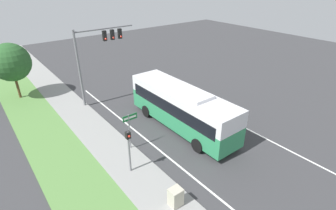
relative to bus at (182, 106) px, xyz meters
The scene contains 11 objects.
ground_plane 3.72m from the bus, 83.89° to the right, with size 80.00×80.00×0.00m, color #38383A.
sidewalk 6.92m from the bus, 151.49° to the right, with size 2.80×80.00×0.12m.
grass_verge 9.78m from the bus, 160.65° to the right, with size 3.60×80.00×0.10m.
lane_divider_near 4.93m from the bus, 135.69° to the right, with size 0.14×30.00×0.01m.
lane_divider_far 5.41m from the bus, 38.92° to the right, with size 0.14×30.00×0.01m.
bus is the anchor object (origin of this frame).
signal_gantry 9.42m from the bus, 108.81° to the left, with size 5.66×0.41×7.04m.
pedestrian_signal 6.37m from the bus, 160.55° to the right, with size 0.28×0.34×2.98m.
street_sign 4.71m from the bus, behind, with size 1.10×0.08×2.79m.
utility_cabinet 8.19m from the bus, 132.88° to the right, with size 0.68×0.61×1.07m.
roadside_tree 16.78m from the bus, 123.02° to the left, with size 3.58×3.58×5.41m.
Camera 1 is at (-12.38, -10.45, 11.25)m, focal length 28.00 mm.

